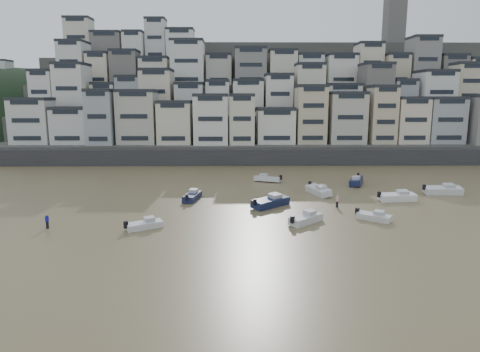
{
  "coord_description": "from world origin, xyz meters",
  "views": [
    {
      "loc": [
        1.8,
        -28.59,
        14.9
      ],
      "look_at": [
        2.51,
        30.0,
        4.0
      ],
      "focal_mm": 32.0,
      "sensor_mm": 36.0,
      "label": 1
    }
  ],
  "objects_px": {
    "boat_e": "(318,189)",
    "boat_j": "(144,224)",
    "boat_d": "(397,196)",
    "boat_g": "(443,189)",
    "boat_a": "(306,217)",
    "person_pink": "(337,201)",
    "boat_c": "(271,200)",
    "person_blue": "(47,221)",
    "boat_f": "(192,195)",
    "boat_h": "(268,178)",
    "boat_b": "(374,216)",
    "boat_i": "(356,180)"
  },
  "relations": [
    {
      "from": "boat_i",
      "to": "person_pink",
      "type": "xyz_separation_m",
      "value": [
        -6.94,
        -15.3,
        0.03
      ]
    },
    {
      "from": "boat_a",
      "to": "person_pink",
      "type": "height_order",
      "value": "person_pink"
    },
    {
      "from": "boat_j",
      "to": "person_blue",
      "type": "height_order",
      "value": "person_blue"
    },
    {
      "from": "boat_f",
      "to": "person_blue",
      "type": "bearing_deg",
      "value": 142.9
    },
    {
      "from": "boat_a",
      "to": "boat_b",
      "type": "distance_m",
      "value": 8.55
    },
    {
      "from": "boat_j",
      "to": "person_pink",
      "type": "relative_size",
      "value": 2.59
    },
    {
      "from": "boat_a",
      "to": "boat_c",
      "type": "distance_m",
      "value": 8.57
    },
    {
      "from": "boat_e",
      "to": "boat_b",
      "type": "bearing_deg",
      "value": -1.27
    },
    {
      "from": "boat_e",
      "to": "boat_f",
      "type": "xyz_separation_m",
      "value": [
        -19.17,
        -3.22,
        -0.08
      ]
    },
    {
      "from": "boat_f",
      "to": "boat_h",
      "type": "distance_m",
      "value": 18.05
    },
    {
      "from": "boat_d",
      "to": "person_pink",
      "type": "xyz_separation_m",
      "value": [
        -9.57,
        -3.45,
        0.07
      ]
    },
    {
      "from": "boat_i",
      "to": "person_pink",
      "type": "bearing_deg",
      "value": -2.66
    },
    {
      "from": "boat_f",
      "to": "boat_g",
      "type": "height_order",
      "value": "boat_g"
    },
    {
      "from": "boat_f",
      "to": "boat_g",
      "type": "distance_m",
      "value": 38.59
    },
    {
      "from": "boat_f",
      "to": "boat_h",
      "type": "height_order",
      "value": "boat_f"
    },
    {
      "from": "boat_h",
      "to": "person_blue",
      "type": "distance_m",
      "value": 38.49
    },
    {
      "from": "boat_a",
      "to": "boat_d",
      "type": "relative_size",
      "value": 0.91
    },
    {
      "from": "person_blue",
      "to": "person_pink",
      "type": "xyz_separation_m",
      "value": [
        35.53,
        9.13,
        0.0
      ]
    },
    {
      "from": "boat_g",
      "to": "boat_h",
      "type": "bearing_deg",
      "value": 160.0
    },
    {
      "from": "boat_b",
      "to": "boat_g",
      "type": "xyz_separation_m",
      "value": [
        15.22,
        13.98,
        0.23
      ]
    },
    {
      "from": "boat_a",
      "to": "person_blue",
      "type": "height_order",
      "value": "person_blue"
    },
    {
      "from": "boat_f",
      "to": "person_blue",
      "type": "height_order",
      "value": "person_blue"
    },
    {
      "from": "boat_b",
      "to": "boat_j",
      "type": "distance_m",
      "value": 27.52
    },
    {
      "from": "boat_g",
      "to": "boat_f",
      "type": "bearing_deg",
      "value": -174.03
    },
    {
      "from": "boat_a",
      "to": "boat_h",
      "type": "height_order",
      "value": "boat_a"
    },
    {
      "from": "boat_e",
      "to": "boat_j",
      "type": "relative_size",
      "value": 1.35
    },
    {
      "from": "boat_d",
      "to": "person_pink",
      "type": "height_order",
      "value": "person_pink"
    },
    {
      "from": "boat_b",
      "to": "boat_h",
      "type": "bearing_deg",
      "value": 151.81
    },
    {
      "from": "boat_c",
      "to": "boat_d",
      "type": "xyz_separation_m",
      "value": [
        18.65,
        3.05,
        -0.09
      ]
    },
    {
      "from": "boat_g",
      "to": "boat_j",
      "type": "xyz_separation_m",
      "value": [
        -42.57,
        -17.01,
        -0.23
      ]
    },
    {
      "from": "boat_d",
      "to": "boat_g",
      "type": "xyz_separation_m",
      "value": [
        8.65,
        4.13,
        0.04
      ]
    },
    {
      "from": "boat_f",
      "to": "boat_b",
      "type": "bearing_deg",
      "value": -104.09
    },
    {
      "from": "boat_d",
      "to": "boat_f",
      "type": "distance_m",
      "value": 29.84
    },
    {
      "from": "boat_h",
      "to": "boat_j",
      "type": "relative_size",
      "value": 1.16
    },
    {
      "from": "boat_j",
      "to": "person_pink",
      "type": "distance_m",
      "value": 26.11
    },
    {
      "from": "boat_i",
      "to": "person_pink",
      "type": "distance_m",
      "value": 16.8
    },
    {
      "from": "boat_e",
      "to": "boat_j",
      "type": "distance_m",
      "value": 28.93
    },
    {
      "from": "person_blue",
      "to": "boat_e",
      "type": "bearing_deg",
      "value": 26.1
    },
    {
      "from": "boat_a",
      "to": "boat_d",
      "type": "height_order",
      "value": "boat_d"
    },
    {
      "from": "boat_a",
      "to": "person_blue",
      "type": "relative_size",
      "value": 3.07
    },
    {
      "from": "boat_f",
      "to": "boat_a",
      "type": "bearing_deg",
      "value": -117.83
    },
    {
      "from": "boat_a",
      "to": "person_blue",
      "type": "bearing_deg",
      "value": 140.02
    },
    {
      "from": "boat_c",
      "to": "boat_e",
      "type": "distance_m",
      "value": 10.87
    },
    {
      "from": "boat_e",
      "to": "person_pink",
      "type": "xyz_separation_m",
      "value": [
        1.08,
        -7.76,
        0.04
      ]
    },
    {
      "from": "boat_a",
      "to": "boat_e",
      "type": "bearing_deg",
      "value": 30.41
    },
    {
      "from": "boat_c",
      "to": "person_blue",
      "type": "xyz_separation_m",
      "value": [
        -26.45,
        -9.53,
        -0.02
      ]
    },
    {
      "from": "boat_e",
      "to": "boat_h",
      "type": "relative_size",
      "value": 1.17
    },
    {
      "from": "boat_a",
      "to": "person_pink",
      "type": "distance_m",
      "value": 9.2
    },
    {
      "from": "boat_c",
      "to": "boat_d",
      "type": "bearing_deg",
      "value": -33.33
    },
    {
      "from": "boat_c",
      "to": "boat_b",
      "type": "bearing_deg",
      "value": -71.99
    }
  ]
}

